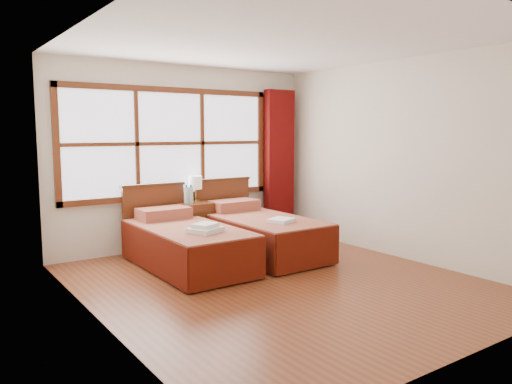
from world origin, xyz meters
TOP-DOWN VIEW (x-y plane):
  - floor at (0.00, 0.00)m, footprint 4.50×4.50m
  - ceiling at (0.00, 0.00)m, footprint 4.50×4.50m
  - wall_back at (0.00, 2.25)m, footprint 4.00×0.00m
  - wall_left at (-2.00, 0.00)m, footprint 0.00×4.50m
  - wall_right at (2.00, 0.00)m, footprint 0.00×4.50m
  - window at (-0.25, 2.21)m, footprint 3.16×0.06m
  - curtain at (1.60, 2.11)m, footprint 0.50×0.16m
  - bed_left at (-0.55, 1.20)m, footprint 0.99×2.01m
  - bed_right at (0.56, 1.20)m, footprint 1.01×2.03m
  - nightstand at (0.01, 1.99)m, footprint 0.50×0.49m
  - towels_left at (-0.54, 0.72)m, footprint 0.44×0.41m
  - towels_right at (0.54, 0.68)m, footprint 0.38×0.35m
  - lamp at (0.09, 2.12)m, footprint 0.19×0.19m
  - bottle_near at (-0.13, 1.99)m, footprint 0.07×0.07m
  - bottle_far at (-0.06, 1.98)m, footprint 0.07×0.07m

SIDE VIEW (x-z plane):
  - floor at x=0.00m, z-range 0.00..0.00m
  - bed_left at x=-0.55m, z-range -0.19..0.77m
  - bed_right at x=0.56m, z-range -0.19..0.79m
  - nightstand at x=0.01m, z-range 0.00..0.66m
  - towels_right at x=0.54m, z-range 0.52..0.57m
  - towels_left at x=-0.54m, z-range 0.50..0.61m
  - bottle_far at x=-0.06m, z-range 0.65..0.91m
  - bottle_near at x=-0.13m, z-range 0.65..0.92m
  - lamp at x=0.09m, z-range 0.74..1.11m
  - curtain at x=1.60m, z-range 0.02..2.32m
  - wall_back at x=0.00m, z-range -0.70..3.30m
  - wall_left at x=-2.00m, z-range -0.95..3.55m
  - wall_right at x=2.00m, z-range -0.95..3.55m
  - window at x=-0.25m, z-range 0.72..2.28m
  - ceiling at x=0.00m, z-range 2.60..2.60m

